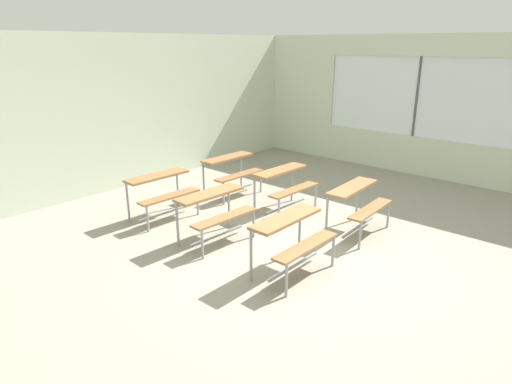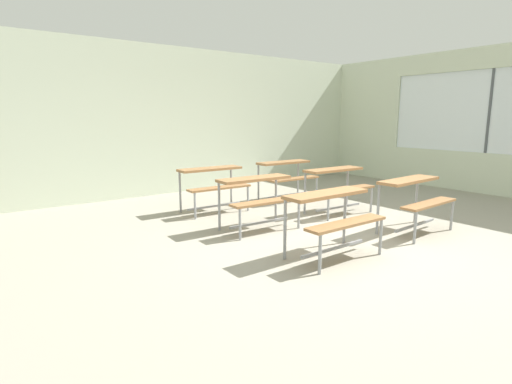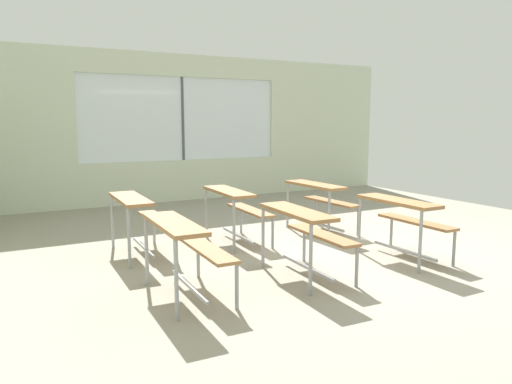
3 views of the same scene
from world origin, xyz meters
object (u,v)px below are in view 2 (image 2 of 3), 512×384
Objects in this scene: desk_bench_r0c1 at (415,192)px; desk_bench_r1c0 at (258,191)px; desk_bench_r0c0 at (333,209)px; desk_bench_r2c1 at (287,171)px; desk_bench_r2c0 at (213,179)px; desk_bench_r1c1 at (338,180)px.

desk_bench_r0c1 is 1.00× the size of desk_bench_r1c0.
desk_bench_r0c0 is at bearing -87.85° from desk_bench_r1c0.
desk_bench_r0c1 is 1.01× the size of desk_bench_r2c1.
desk_bench_r0c1 is 3.18m from desk_bench_r2c0.
desk_bench_r0c0 is 0.98× the size of desk_bench_r2c0.
desk_bench_r0c0 is 0.98× the size of desk_bench_r1c1.
desk_bench_r0c0 and desk_bench_r0c1 have the same top height.
desk_bench_r2c0 is at bearing 88.99° from desk_bench_r0c0.
desk_bench_r1c1 is at bearing 40.49° from desk_bench_r0c0.
desk_bench_r1c0 is at bearing 136.90° from desk_bench_r0c1.
desk_bench_r1c1 is (-0.00, 1.41, 0.00)m from desk_bench_r0c1.
desk_bench_r1c0 is 1.66m from desk_bench_r1c1.
desk_bench_r0c0 and desk_bench_r1c1 have the same top height.
desk_bench_r2c0 is at bearing 90.45° from desk_bench_r1c0.
desk_bench_r2c0 is 1.00× the size of desk_bench_r2c1.
desk_bench_r0c0 is 1.42m from desk_bench_r1c0.
desk_bench_r0c1 is at bearing -37.89° from desk_bench_r1c0.
desk_bench_r1c0 and desk_bench_r2c0 have the same top height.
desk_bench_r0c1 is at bearing -87.53° from desk_bench_r1c1.
desk_bench_r0c1 is at bearing -88.77° from desk_bench_r2c1.
desk_bench_r0c0 is 3.21m from desk_bench_r2c1.
desk_bench_r0c0 is at bearing -89.16° from desk_bench_r2c0.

